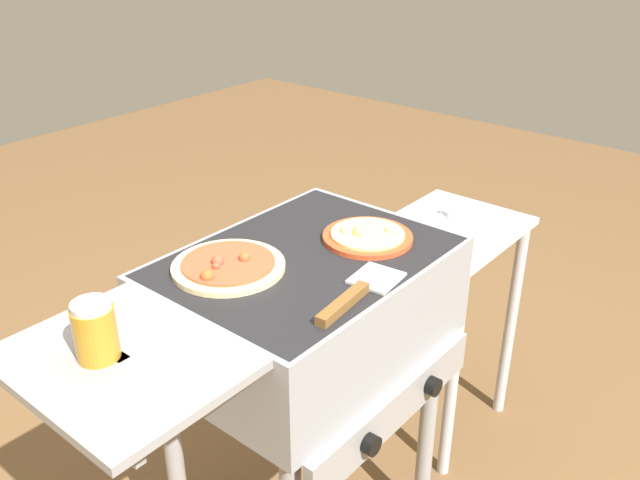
% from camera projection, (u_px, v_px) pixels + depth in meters
% --- Properties ---
extents(grill, '(0.96, 0.53, 0.90)m').
position_uv_depth(grill, '(303.00, 315.00, 1.53)').
color(grill, gray).
rests_on(grill, ground_plane).
extents(pizza_cheese, '(0.21, 0.21, 0.04)m').
position_uv_depth(pizza_cheese, '(367.00, 236.00, 1.54)').
color(pizza_cheese, '#C64723').
rests_on(pizza_cheese, grill).
extents(pizza_pepperoni, '(0.24, 0.24, 0.04)m').
position_uv_depth(pizza_pepperoni, '(228.00, 266.00, 1.42)').
color(pizza_pepperoni, beige).
rests_on(pizza_pepperoni, grill).
extents(sauce_jar, '(0.07, 0.07, 0.11)m').
position_uv_depth(sauce_jar, '(95.00, 331.00, 1.12)').
color(sauce_jar, '#B77A1E').
rests_on(sauce_jar, grill).
extents(spatula, '(0.26, 0.10, 0.02)m').
position_uv_depth(spatula, '(357.00, 293.00, 1.32)').
color(spatula, '#B7BABF').
rests_on(spatula, grill).
extents(prep_table, '(0.44, 0.36, 0.74)m').
position_uv_depth(prep_table, '(445.00, 286.00, 2.09)').
color(prep_table, '#B2B2B7').
rests_on(prep_table, ground_plane).
extents(topping_bowl_near, '(0.11, 0.11, 0.04)m').
position_uv_depth(topping_bowl_near, '(426.00, 226.00, 1.95)').
color(topping_bowl_near, silver).
rests_on(topping_bowl_near, prep_table).
extents(topping_bowl_far, '(0.11, 0.11, 0.04)m').
position_uv_depth(topping_bowl_far, '(476.00, 237.00, 1.88)').
color(topping_bowl_far, silver).
rests_on(topping_bowl_far, prep_table).
extents(topping_bowl_middle, '(0.10, 0.10, 0.04)m').
position_uv_depth(topping_bowl_middle, '(458.00, 216.00, 2.01)').
color(topping_bowl_middle, silver).
rests_on(topping_bowl_middle, prep_table).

